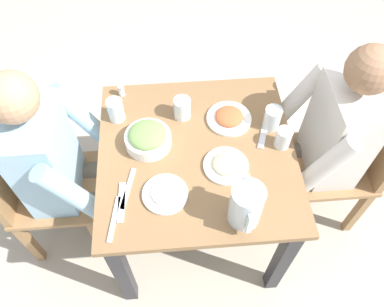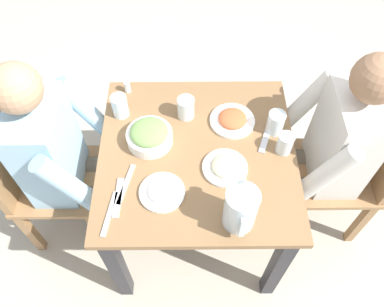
{
  "view_description": "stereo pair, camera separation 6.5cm",
  "coord_description": "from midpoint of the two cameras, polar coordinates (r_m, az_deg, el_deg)",
  "views": [
    {
      "loc": [
        0.92,
        -0.09,
        2.04
      ],
      "look_at": [
        0.02,
        -0.02,
        0.74
      ],
      "focal_mm": 36.29,
      "sensor_mm": 36.0,
      "label": 1
    },
    {
      "loc": [
        0.92,
        -0.03,
        2.04
      ],
      "look_at": [
        0.02,
        -0.02,
        0.74
      ],
      "focal_mm": 36.29,
      "sensor_mm": 36.0,
      "label": 2
    }
  ],
  "objects": [
    {
      "name": "water_glass_center",
      "position": [
        1.69,
        10.63,
        5.1
      ],
      "size": [
        0.07,
        0.07,
        0.11
      ],
      "primitive_type": "cylinder",
      "color": "silver",
      "rests_on": "dining_table"
    },
    {
      "name": "dining_table",
      "position": [
        1.73,
        -0.41,
        -2.32
      ],
      "size": [
        0.82,
        0.82,
        0.72
      ],
      "color": "olive",
      "rests_on": "ground_plane"
    },
    {
      "name": "chair_far",
      "position": [
        2.03,
        21.22,
        -0.39
      ],
      "size": [
        0.4,
        0.4,
        0.85
      ],
      "color": "#997047",
      "rests_on": "ground_plane"
    },
    {
      "name": "salad_bowl",
      "position": [
        1.62,
        -7.65,
        2.28
      ],
      "size": [
        0.19,
        0.19,
        0.09
      ],
      "color": "white",
      "rests_on": "dining_table"
    },
    {
      "name": "knife_far",
      "position": [
        1.54,
        -10.56,
        -5.11
      ],
      "size": [
        0.18,
        0.06,
        0.01
      ],
      "primitive_type": "cube",
      "rotation": [
        0.0,
        0.0,
        -0.24
      ],
      "color": "silver",
      "rests_on": "dining_table"
    },
    {
      "name": "plate_yoghurt",
      "position": [
        1.5,
        -5.22,
        -5.87
      ],
      "size": [
        0.18,
        0.18,
        0.04
      ],
      "color": "white",
      "rests_on": "dining_table"
    },
    {
      "name": "diner_far",
      "position": [
        1.84,
        16.78,
        1.72
      ],
      "size": [
        0.48,
        0.53,
        1.15
      ],
      "color": "silver",
      "rests_on": "ground_plane"
    },
    {
      "name": "plate_rice_curry",
      "position": [
        1.71,
        4.4,
        5.28
      ],
      "size": [
        0.2,
        0.2,
        0.04
      ],
      "color": "white",
      "rests_on": "dining_table"
    },
    {
      "name": "fork_near",
      "position": [
        1.52,
        -11.53,
        -7.07
      ],
      "size": [
        0.17,
        0.03,
        0.01
      ],
      "primitive_type": "cube",
      "rotation": [
        0.0,
        0.0,
        -0.03
      ],
      "color": "silver",
      "rests_on": "dining_table"
    },
    {
      "name": "knife_near",
      "position": [
        1.49,
        -12.63,
        -9.43
      ],
      "size": [
        0.19,
        0.05,
        0.01
      ],
      "primitive_type": "cube",
      "rotation": [
        0.0,
        0.0,
        -0.16
      ],
      "color": "silver",
      "rests_on": "dining_table"
    },
    {
      "name": "ground_plane",
      "position": [
        2.24,
        -0.32,
        -10.35
      ],
      "size": [
        8.0,
        8.0,
        0.0
      ],
      "primitive_type": "plane",
      "color": "#B7AD99"
    },
    {
      "name": "fork_far",
      "position": [
        1.69,
        9.4,
        2.97
      ],
      "size": [
        0.17,
        0.08,
        0.01
      ],
      "primitive_type": "cube",
      "rotation": [
        0.0,
        0.0,
        -0.35
      ],
      "color": "silver",
      "rests_on": "dining_table"
    },
    {
      "name": "water_glass_far_right",
      "position": [
        1.72,
        -12.23,
        6.23
      ],
      "size": [
        0.07,
        0.07,
        0.11
      ],
      "primitive_type": "cylinder",
      "color": "silver",
      "rests_on": "dining_table"
    },
    {
      "name": "water_glass_near_left",
      "position": [
        1.7,
        -2.56,
        6.64
      ],
      "size": [
        0.07,
        0.07,
        0.1
      ],
      "primitive_type": "cylinder",
      "color": "silver",
      "rests_on": "dining_table"
    },
    {
      "name": "water_glass_far_left",
      "position": [
        1.63,
        12.17,
        2.2
      ],
      "size": [
        0.07,
        0.07,
        0.09
      ],
      "primitive_type": "cylinder",
      "color": "silver",
      "rests_on": "dining_table"
    },
    {
      "name": "salt_shaker",
      "position": [
        1.84,
        -11.37,
        9.05
      ],
      "size": [
        0.03,
        0.03,
        0.05
      ],
      "color": "white",
      "rests_on": "dining_table"
    },
    {
      "name": "plate_beans",
      "position": [
        1.57,
        3.83,
        -1.73
      ],
      "size": [
        0.18,
        0.18,
        0.04
      ],
      "color": "white",
      "rests_on": "dining_table"
    },
    {
      "name": "chair_near",
      "position": [
        1.96,
        -23.1,
        -4.17
      ],
      "size": [
        0.4,
        0.4,
        0.85
      ],
      "color": "#997047",
      "rests_on": "ground_plane"
    },
    {
      "name": "water_pitcher",
      "position": [
        1.39,
        6.61,
        -7.64
      ],
      "size": [
        0.16,
        0.12,
        0.19
      ],
      "color": "silver",
      "rests_on": "dining_table"
    },
    {
      "name": "diner_near",
      "position": [
        1.79,
        -18.5,
        -1.5
      ],
      "size": [
        0.48,
        0.53,
        1.15
      ],
      "color": "#9EC6E0",
      "rests_on": "ground_plane"
    }
  ]
}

